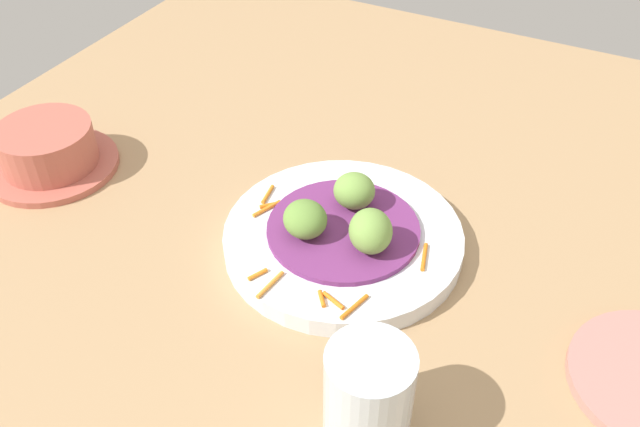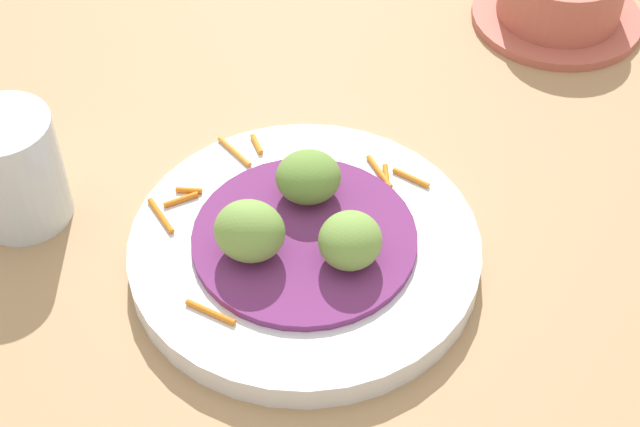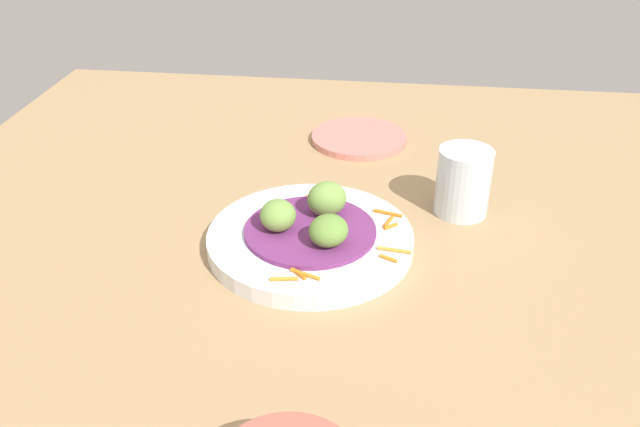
% 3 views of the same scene
% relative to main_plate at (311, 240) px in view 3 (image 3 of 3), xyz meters
% --- Properties ---
extents(table_surface, '(1.10, 1.10, 0.02)m').
position_rel_main_plate_xyz_m(table_surface, '(0.00, -0.02, -0.02)').
color(table_surface, tan).
rests_on(table_surface, ground).
extents(main_plate, '(0.24, 0.24, 0.02)m').
position_rel_main_plate_xyz_m(main_plate, '(0.00, 0.00, 0.00)').
color(main_plate, silver).
rests_on(main_plate, table_surface).
extents(cabbage_bed, '(0.15, 0.15, 0.01)m').
position_rel_main_plate_xyz_m(cabbage_bed, '(0.00, 0.00, 0.01)').
color(cabbage_bed, '#702D6B').
rests_on(cabbage_bed, main_plate).
extents(carrot_garnish, '(0.15, 0.19, 0.00)m').
position_rel_main_plate_xyz_m(carrot_garnish, '(-0.05, 0.01, 0.01)').
color(carrot_garnish, orange).
rests_on(carrot_garnish, main_plate).
extents(guac_scoop_left, '(0.06, 0.06, 0.04)m').
position_rel_main_plate_xyz_m(guac_scoop_left, '(-0.02, 0.03, 0.03)').
color(guac_scoop_left, olive).
rests_on(guac_scoop_left, cabbage_bed).
extents(guac_scoop_center, '(0.06, 0.06, 0.04)m').
position_rel_main_plate_xyz_m(guac_scoop_center, '(-0.01, -0.03, 0.04)').
color(guac_scoop_center, '#759E47').
rests_on(guac_scoop_center, cabbage_bed).
extents(guac_scoop_right, '(0.05, 0.05, 0.04)m').
position_rel_main_plate_xyz_m(guac_scoop_right, '(0.04, 0.01, 0.03)').
color(guac_scoop_right, '#759E47').
rests_on(guac_scoop_right, cabbage_bed).
extents(side_plate_small, '(0.15, 0.15, 0.01)m').
position_rel_main_plate_xyz_m(side_plate_small, '(-0.03, -0.30, -0.00)').
color(side_plate_small, tan).
rests_on(side_plate_small, table_surface).
extents(water_glass, '(0.07, 0.07, 0.09)m').
position_rel_main_plate_xyz_m(water_glass, '(-0.18, -0.11, 0.03)').
color(water_glass, silver).
rests_on(water_glass, table_surface).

